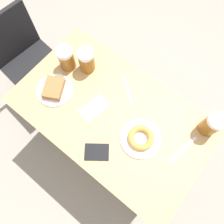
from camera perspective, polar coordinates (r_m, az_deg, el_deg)
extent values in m
plane|color=gray|center=(1.96, 0.00, -8.04)|extent=(8.00, 8.00, 0.00)
cube|color=tan|center=(1.22, 0.00, -0.56)|extent=(0.65, 1.10, 0.03)
cylinder|color=black|center=(1.56, 8.92, -24.70)|extent=(0.04, 0.04, 0.74)
cylinder|color=black|center=(1.67, 20.31, -8.00)|extent=(0.04, 0.04, 0.74)
cylinder|color=black|center=(1.72, -19.56, -1.93)|extent=(0.04, 0.04, 0.74)
cylinder|color=black|center=(1.82, -7.07, 11.43)|extent=(0.04, 0.04, 0.74)
cube|color=black|center=(1.83, -19.57, 10.92)|extent=(0.44, 0.44, 0.02)
cube|color=black|center=(1.80, -25.37, 17.43)|extent=(0.40, 0.07, 0.38)
cylinder|color=black|center=(1.92, -18.23, 1.09)|extent=(0.03, 0.03, 0.43)
cylinder|color=black|center=(1.96, -10.54, 7.96)|extent=(0.03, 0.03, 0.43)
cylinder|color=black|center=(2.10, -24.04, 7.28)|extent=(0.03, 0.03, 0.43)
cylinder|color=black|center=(2.14, -16.89, 13.55)|extent=(0.03, 0.03, 0.43)
cylinder|color=white|center=(1.30, -14.71, 5.56)|extent=(0.21, 0.21, 0.01)
cube|color=brown|center=(1.28, -14.99, 6.05)|extent=(0.17, 0.15, 0.04)
cylinder|color=white|center=(1.17, 7.44, -6.92)|extent=(0.22, 0.22, 0.01)
torus|color=#D18938|center=(1.15, 7.57, -6.67)|extent=(0.14, 0.14, 0.03)
cylinder|color=#8C5619|center=(1.29, -6.59, 12.92)|extent=(0.09, 0.09, 0.12)
cylinder|color=white|center=(1.23, -6.98, 14.82)|extent=(0.09, 0.09, 0.03)
cylinder|color=#8C5619|center=(1.32, -11.73, 13.24)|extent=(0.09, 0.09, 0.12)
cylinder|color=white|center=(1.26, -12.41, 15.10)|extent=(0.09, 0.09, 0.03)
cylinder|color=#8C5619|center=(1.23, 24.39, -3.16)|extent=(0.09, 0.09, 0.12)
cylinder|color=white|center=(1.17, 25.81, -2.07)|extent=(0.09, 0.09, 0.03)
cube|color=white|center=(1.22, -4.74, 0.99)|extent=(0.17, 0.12, 0.00)
cube|color=silver|center=(1.27, 4.06, 5.90)|extent=(0.12, 0.15, 0.00)
cube|color=silver|center=(1.21, 18.03, -9.35)|extent=(0.20, 0.05, 0.00)
cube|color=black|center=(1.15, -4.00, -10.37)|extent=(0.15, 0.15, 0.01)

